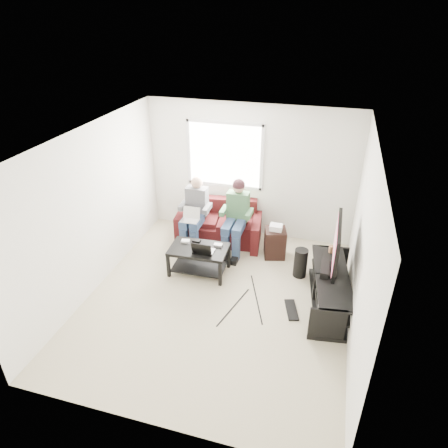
# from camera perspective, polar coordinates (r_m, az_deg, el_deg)

# --- Properties ---
(floor) EXTENTS (4.50, 4.50, 0.00)m
(floor) POSITION_cam_1_polar(r_m,az_deg,el_deg) (6.44, -1.04, -10.74)
(floor) COLOR #BBB191
(floor) RESTS_ON ground
(ceiling) EXTENTS (4.50, 4.50, 0.00)m
(ceiling) POSITION_cam_1_polar(r_m,az_deg,el_deg) (5.18, -1.30, 11.96)
(ceiling) COLOR white
(ceiling) RESTS_ON wall_back
(wall_back) EXTENTS (4.50, 0.00, 4.50)m
(wall_back) POSITION_cam_1_polar(r_m,az_deg,el_deg) (7.67, 3.75, 7.40)
(wall_back) COLOR white
(wall_back) RESTS_ON floor
(wall_front) EXTENTS (4.50, 0.00, 4.50)m
(wall_front) POSITION_cam_1_polar(r_m,az_deg,el_deg) (4.03, -10.84, -16.08)
(wall_front) COLOR white
(wall_front) RESTS_ON floor
(wall_left) EXTENTS (0.00, 4.50, 4.50)m
(wall_left) POSITION_cam_1_polar(r_m,az_deg,el_deg) (6.50, -18.29, 1.77)
(wall_left) COLOR white
(wall_left) RESTS_ON floor
(wall_right) EXTENTS (0.00, 4.50, 4.50)m
(wall_right) POSITION_cam_1_polar(r_m,az_deg,el_deg) (5.53, 19.12, -3.40)
(wall_right) COLOR white
(wall_right) RESTS_ON floor
(window) EXTENTS (1.48, 0.04, 1.28)m
(window) POSITION_cam_1_polar(r_m,az_deg,el_deg) (7.66, 0.08, 9.83)
(window) COLOR white
(window) RESTS_ON wall_back
(sofa) EXTENTS (1.75, 0.93, 0.78)m
(sofa) POSITION_cam_1_polar(r_m,az_deg,el_deg) (7.83, -0.68, -0.22)
(sofa) COLOR #411110
(sofa) RESTS_ON floor
(person_left) EXTENTS (0.40, 0.70, 1.31)m
(person_left) POSITION_cam_1_polar(r_m,az_deg,el_deg) (7.51, -4.21, 2.01)
(person_left) COLOR #324C70
(person_left) RESTS_ON sofa
(person_right) EXTENTS (0.40, 0.71, 1.36)m
(person_right) POSITION_cam_1_polar(r_m,az_deg,el_deg) (7.29, 1.76, 1.73)
(person_right) COLOR #324C70
(person_right) RESTS_ON sofa
(laptop_silver) EXTENTS (0.35, 0.27, 0.24)m
(laptop_silver) POSITION_cam_1_polar(r_m,az_deg,el_deg) (7.32, -4.87, 0.92)
(laptop_silver) COLOR silver
(laptop_silver) RESTS_ON person_left
(coffee_table) EXTENTS (1.00, 0.63, 0.49)m
(coffee_table) POSITION_cam_1_polar(r_m,az_deg,el_deg) (6.84, -3.62, -4.35)
(coffee_table) COLOR black
(coffee_table) RESTS_ON floor
(laptop_black) EXTENTS (0.36, 0.27, 0.24)m
(laptop_black) POSITION_cam_1_polar(r_m,az_deg,el_deg) (6.61, -2.93, -3.09)
(laptop_black) COLOR black
(laptop_black) RESTS_ON coffee_table
(controller_a) EXTENTS (0.15, 0.11, 0.04)m
(controller_a) POSITION_cam_1_polar(r_m,az_deg,el_deg) (6.94, -5.52, -2.45)
(controller_a) COLOR silver
(controller_a) RESTS_ON coffee_table
(controller_b) EXTENTS (0.14, 0.09, 0.04)m
(controller_b) POSITION_cam_1_polar(r_m,az_deg,el_deg) (6.94, -3.96, -2.42)
(controller_b) COLOR black
(controller_b) RESTS_ON coffee_table
(controller_c) EXTENTS (0.14, 0.09, 0.04)m
(controller_c) POSITION_cam_1_polar(r_m,az_deg,el_deg) (6.80, -0.85, -3.03)
(controller_c) COLOR gray
(controller_c) RESTS_ON coffee_table
(tv_stand) EXTENTS (0.72, 1.73, 0.55)m
(tv_stand) POSITION_cam_1_polar(r_m,az_deg,el_deg) (6.42, 14.86, -9.22)
(tv_stand) COLOR black
(tv_stand) RESTS_ON floor
(tv) EXTENTS (0.12, 1.10, 0.81)m
(tv) POSITION_cam_1_polar(r_m,az_deg,el_deg) (6.07, 15.78, -2.95)
(tv) COLOR black
(tv) RESTS_ON tv_stand
(soundbar) EXTENTS (0.12, 0.50, 0.10)m
(soundbar) POSITION_cam_1_polar(r_m,az_deg,el_deg) (6.29, 14.22, -5.98)
(soundbar) COLOR black
(soundbar) RESTS_ON tv_stand
(drink_cup) EXTENTS (0.08, 0.08, 0.12)m
(drink_cup) POSITION_cam_1_polar(r_m,az_deg,el_deg) (6.73, 15.08, -3.47)
(drink_cup) COLOR #A36C46
(drink_cup) RESTS_ON tv_stand
(console_white) EXTENTS (0.30, 0.22, 0.06)m
(console_white) POSITION_cam_1_polar(r_m,az_deg,el_deg) (6.06, 14.77, -10.95)
(console_white) COLOR silver
(console_white) RESTS_ON tv_stand
(console_grey) EXTENTS (0.34, 0.26, 0.08)m
(console_grey) POSITION_cam_1_polar(r_m,az_deg,el_deg) (6.61, 15.08, -7.08)
(console_grey) COLOR gray
(console_grey) RESTS_ON tv_stand
(console_black) EXTENTS (0.38, 0.30, 0.07)m
(console_black) POSITION_cam_1_polar(r_m,az_deg,el_deg) (6.33, 14.93, -8.93)
(console_black) COLOR black
(console_black) RESTS_ON tv_stand
(subwoofer) EXTENTS (0.23, 0.23, 0.52)m
(subwoofer) POSITION_cam_1_polar(r_m,az_deg,el_deg) (6.92, 10.87, -5.48)
(subwoofer) COLOR black
(subwoofer) RESTS_ON floor
(keyboard_floor) EXTENTS (0.28, 0.50, 0.03)m
(keyboard_floor) POSITION_cam_1_polar(r_m,az_deg,el_deg) (6.32, 9.62, -11.99)
(keyboard_floor) COLOR black
(keyboard_floor) RESTS_ON floor
(end_table) EXTENTS (0.37, 0.37, 0.65)m
(end_table) POSITION_cam_1_polar(r_m,az_deg,el_deg) (7.36, 7.29, -2.58)
(end_table) COLOR black
(end_table) RESTS_ON floor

